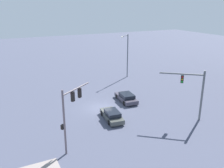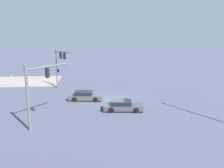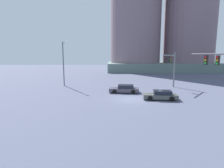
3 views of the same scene
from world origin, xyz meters
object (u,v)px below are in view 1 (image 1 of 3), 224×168
at_px(sedan_car_approaching, 112,115).
at_px(traffic_signal_near_corner, 194,88).
at_px(traffic_signal_opposite_side, 70,108).
at_px(sedan_car_waiting_far, 126,97).
at_px(streetlamp_curved_arm, 127,53).

bearing_deg(sedan_car_approaching, traffic_signal_near_corner, -109.14).
bearing_deg(traffic_signal_opposite_side, traffic_signal_near_corner, -37.13).
height_order(traffic_signal_near_corner, sedan_car_waiting_far, traffic_signal_near_corner).
relative_size(traffic_signal_opposite_side, sedan_car_waiting_far, 1.37).
bearing_deg(streetlamp_curved_arm, sedan_car_waiting_far, 27.92).
bearing_deg(traffic_signal_near_corner, sedan_car_approaching, 12.67).
distance_m(traffic_signal_near_corner, traffic_signal_opposite_side, 15.14).
height_order(traffic_signal_near_corner, traffic_signal_opposite_side, traffic_signal_opposite_side).
bearing_deg(traffic_signal_opposite_side, sedan_car_waiting_far, 1.54).
distance_m(sedan_car_approaching, sedan_car_waiting_far, 6.38).
height_order(sedan_car_approaching, sedan_car_waiting_far, same).
xyz_separation_m(traffic_signal_opposite_side, sedan_car_waiting_far, (-8.50, 10.88, -3.74)).
bearing_deg(sedan_car_waiting_far, streetlamp_curved_arm, -24.19).
xyz_separation_m(traffic_signal_near_corner, sedan_car_approaching, (-4.19, -8.80, -3.52)).
bearing_deg(sedan_car_waiting_far, traffic_signal_opposite_side, 133.31).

